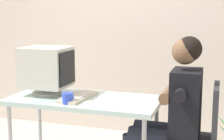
{
  "coord_description": "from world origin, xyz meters",
  "views": [
    {
      "loc": [
        1.08,
        -2.58,
        1.45
      ],
      "look_at": [
        0.25,
        0.0,
        1.0
      ],
      "focal_mm": 54.98,
      "sensor_mm": 36.0,
      "label": 1
    }
  ],
  "objects": [
    {
      "name": "desk_mug",
      "position": [
        -0.05,
        -0.2,
        0.79
      ],
      "size": [
        0.09,
        0.1,
        0.09
      ],
      "color": "blue",
      "rests_on": "desk"
    },
    {
      "name": "person_seated",
      "position": [
        0.72,
        0.03,
        0.7
      ],
      "size": [
        0.71,
        0.54,
        1.28
      ],
      "color": "black",
      "rests_on": "ground_plane"
    },
    {
      "name": "crt_monitor",
      "position": [
        -0.36,
        0.03,
        0.98
      ],
      "size": [
        0.4,
        0.34,
        0.41
      ],
      "color": "silver",
      "rests_on": "desk"
    },
    {
      "name": "office_chair",
      "position": [
        0.92,
        0.03,
        0.52
      ],
      "size": [
        0.44,
        0.44,
        0.92
      ],
      "color": "#4C4C51",
      "rests_on": "ground_plane"
    },
    {
      "name": "desk",
      "position": [
        0.0,
        0.0,
        0.69
      ],
      "size": [
        1.26,
        0.61,
        0.75
      ],
      "color": "#B7B7BC",
      "rests_on": "ground_plane"
    },
    {
      "name": "wall_back",
      "position": [
        0.3,
        1.4,
        1.5
      ],
      "size": [
        8.0,
        0.1,
        3.0
      ],
      "primitive_type": "cube",
      "color": "beige",
      "rests_on": "ground_plane"
    },
    {
      "name": "keyboard",
      "position": [
        -0.04,
        -0.03,
        0.77
      ],
      "size": [
        0.21,
        0.44,
        0.03
      ],
      "color": "beige",
      "rests_on": "desk"
    }
  ]
}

